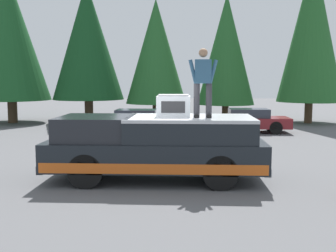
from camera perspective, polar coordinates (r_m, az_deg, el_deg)
name	(u,v)px	position (r m, az deg, el deg)	size (l,w,h in m)	color
ground_plane	(154,180)	(10.59, -2.03, -7.56)	(90.00, 90.00, 0.00)	#565659
pickup_truck	(156,147)	(10.37, -1.75, -2.93)	(2.01, 5.54, 1.65)	black
compressor_unit	(174,106)	(10.27, 0.79, 2.90)	(0.65, 0.84, 0.56)	silver
person_on_truck_bed	(203,81)	(10.00, 4.95, 6.36)	(0.29, 0.72, 1.69)	#333338
parked_car_maroon	(247,120)	(20.16, 11.07, 0.77)	(1.64, 4.10, 1.16)	maroon
parked_car_navy	(135,122)	(19.32, -4.73, 0.62)	(1.64, 4.10, 1.16)	navy
conifer_far_left	(312,29)	(25.45, 19.61, 12.81)	(3.78, 3.78, 9.75)	#4C3826
conifer_left	(226,50)	(25.29, 8.22, 10.61)	(3.50, 3.50, 7.74)	#4C3826
conifer_center_left	(156,52)	(24.59, -1.71, 10.44)	(3.65, 3.65, 7.34)	#4C3826
conifer_center_right	(87,41)	(24.94, -11.30, 11.64)	(4.23, 4.23, 8.30)	#4C3826
conifer_right	(9,36)	(25.90, -21.48, 11.68)	(4.55, 4.55, 8.83)	#4C3826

